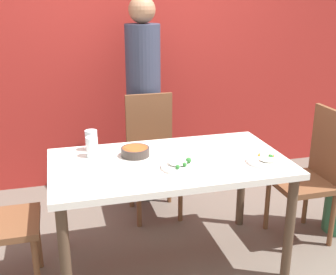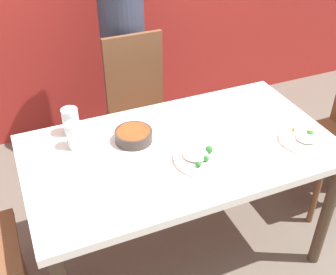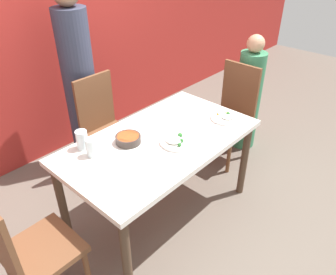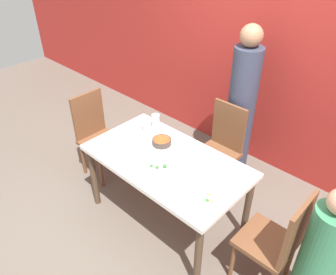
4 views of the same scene
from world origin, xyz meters
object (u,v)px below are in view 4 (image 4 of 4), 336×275
chair_child_spot (277,240)px  glass_water_tall (147,125)px  bowl_curry (162,141)px  chair_adult_spot (221,146)px  plate_rice_adult (204,201)px  person_child (317,261)px  person_adult (241,111)px

chair_child_spot → glass_water_tall: bearing=-95.0°
bowl_curry → glass_water_tall: size_ratio=1.41×
bowl_curry → glass_water_tall: 0.27m
chair_adult_spot → plate_rice_adult: 1.09m
chair_adult_spot → plate_rice_adult: (0.49, -0.94, 0.24)m
chair_adult_spot → bowl_curry: chair_adult_spot is taller
chair_adult_spot → bowl_curry: size_ratio=5.34×
chair_adult_spot → person_child: person_child is taller
bowl_curry → plate_rice_adult: bearing=-23.2°
bowl_curry → glass_water_tall: glass_water_tall is taller
person_adult → bowl_curry: (-0.25, -0.93, -0.04)m
person_adult → glass_water_tall: size_ratio=13.34×
chair_adult_spot → glass_water_tall: 0.81m
chair_child_spot → bowl_curry: bearing=-93.3°
bowl_curry → person_child: bearing=-2.7°
chair_adult_spot → bowl_curry: bearing=-112.2°
chair_adult_spot → person_adult: size_ratio=0.57×
chair_child_spot → chair_adult_spot: bearing=-124.5°
chair_adult_spot → chair_child_spot: same height
person_child → bowl_curry: bearing=177.3°
person_adult → glass_water_tall: bearing=-120.7°
chair_adult_spot → plate_rice_adult: bearing=-62.2°
glass_water_tall → chair_child_spot: bearing=-5.0°
bowl_curry → chair_adult_spot: bearing=67.8°
person_child → bowl_curry: 1.56m
person_adult → bowl_curry: person_adult is taller
plate_rice_adult → person_adult: bearing=111.6°
chair_adult_spot → plate_rice_adult: size_ratio=4.13×
glass_water_tall → bowl_curry: bearing=-12.8°
person_adult → bowl_curry: size_ratio=9.45×
chair_child_spot → person_adult: bearing=-134.9°
person_adult → bowl_curry: 0.96m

